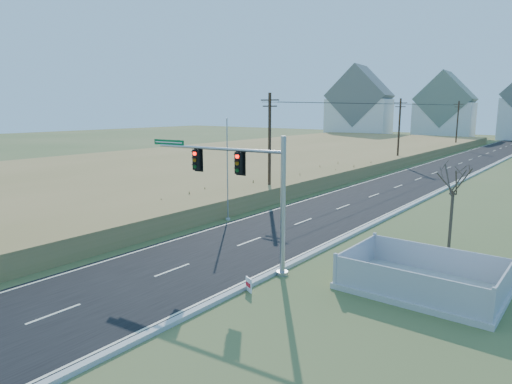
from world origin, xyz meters
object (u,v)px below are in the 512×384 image
(traffic_signal_mast, at_px, (249,186))
(bare_tree, at_px, (454,177))
(open_sign, at_px, (249,285))
(flagpole, at_px, (228,180))
(fence_enclosure, at_px, (422,284))

(traffic_signal_mast, xyz_separation_m, bare_tree, (7.29, 7.80, 0.17))
(open_sign, distance_m, flagpole, 13.06)
(flagpole, bearing_deg, open_sign, -45.07)
(open_sign, relative_size, bare_tree, 0.12)
(bare_tree, bearing_deg, fence_enclosure, -86.14)
(fence_enclosure, distance_m, flagpole, 15.73)
(traffic_signal_mast, xyz_separation_m, open_sign, (1.83, -2.38, -3.75))
(traffic_signal_mast, height_order, bare_tree, traffic_signal_mast)
(flagpole, bearing_deg, bare_tree, 4.32)
(flagpole, distance_m, bare_tree, 14.63)
(open_sign, xyz_separation_m, flagpole, (-9.06, 9.08, 2.50))
(open_sign, bearing_deg, fence_enclosure, 64.04)
(flagpole, relative_size, bare_tree, 1.34)
(open_sign, bearing_deg, flagpole, 160.22)
(fence_enclosure, bearing_deg, bare_tree, 94.07)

